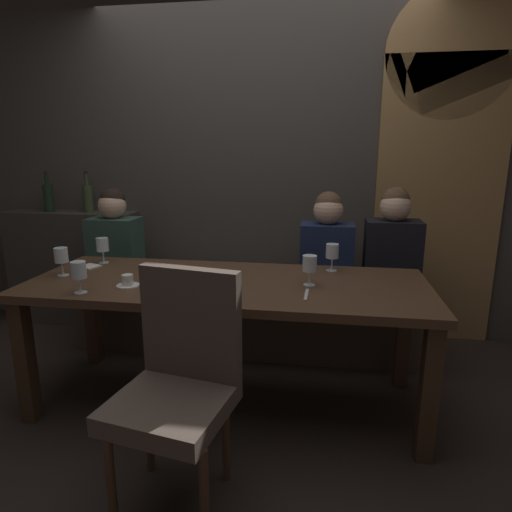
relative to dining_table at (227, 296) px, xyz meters
name	(u,v)px	position (x,y,z in m)	size (l,w,h in m)	color
ground	(229,400)	(0.00, 0.00, -0.65)	(9.00, 9.00, 0.00)	black
back_wall_tiled	(259,143)	(0.00, 1.22, 0.85)	(6.00, 0.12, 3.00)	#423D38
arched_door	(441,161)	(1.35, 1.15, 0.71)	(0.90, 0.05, 2.55)	olive
back_counter	(76,267)	(-1.55, 1.04, -0.18)	(1.10, 0.28, 0.95)	#38342F
dining_table	(227,296)	(0.00, 0.00, 0.00)	(2.20, 0.84, 0.74)	#412B1C
banquette_bench	(249,320)	(0.00, 0.70, -0.42)	(2.50, 0.44, 0.45)	#4A3C2E
chair_near_side	(179,374)	(-0.04, -0.72, -0.09)	(0.51, 0.51, 0.98)	#4C3321
diner_redhead	(115,240)	(-1.01, 0.71, 0.14)	(0.36, 0.24, 0.73)	#2D473D
diner_bearded	(327,247)	(0.55, 0.72, 0.14)	(0.36, 0.24, 0.73)	#192342
diner_far_end	(392,248)	(0.98, 0.69, 0.16)	(0.36, 0.24, 0.76)	black
wine_bottle_dark_red	(48,197)	(-1.72, 1.02, 0.42)	(0.08, 0.08, 0.33)	black
wine_bottle_pale_label	(88,197)	(-1.38, 1.04, 0.42)	(0.08, 0.08, 0.33)	#384728
wine_glass_near_right	(79,272)	(-0.69, -0.32, 0.20)	(0.08, 0.08, 0.16)	silver
wine_glass_center_front	(102,245)	(-0.87, 0.27, 0.20)	(0.08, 0.08, 0.16)	silver
wine_glass_near_left	(332,252)	(0.58, 0.30, 0.20)	(0.08, 0.08, 0.16)	silver
wine_glass_center_back	(310,264)	(0.45, -0.01, 0.20)	(0.08, 0.08, 0.16)	silver
wine_glass_end_right	(61,257)	(-0.96, -0.04, 0.20)	(0.08, 0.08, 0.16)	silver
espresso_cup	(128,282)	(-0.50, -0.18, 0.11)	(0.12, 0.12, 0.06)	white
fork_on_table	(306,295)	(0.45, -0.18, 0.09)	(0.02, 0.17, 0.01)	silver
folded_napkin	(90,266)	(-0.91, 0.16, 0.09)	(0.11, 0.10, 0.01)	silver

